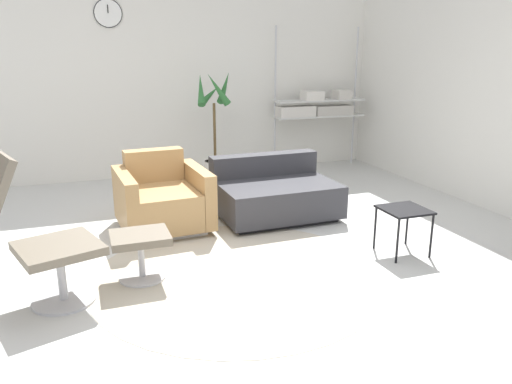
{
  "coord_description": "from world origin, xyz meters",
  "views": [
    {
      "loc": [
        -1.06,
        -3.8,
        1.72
      ],
      "look_at": [
        0.31,
        0.08,
        0.55
      ],
      "focal_mm": 35.0,
      "sensor_mm": 36.0,
      "label": 1
    }
  ],
  "objects_px": {
    "couch_low": "(274,195)",
    "potted_plant": "(215,140)",
    "shelf_unit": "(318,106)",
    "side_table": "(404,214)",
    "armchair_red": "(162,201)",
    "lounge_chair": "(6,217)",
    "ottoman": "(141,246)"
  },
  "relations": [
    {
      "from": "ottoman",
      "to": "couch_low",
      "type": "bearing_deg",
      "value": 35.25
    },
    {
      "from": "lounge_chair",
      "to": "armchair_red",
      "type": "relative_size",
      "value": 1.29
    },
    {
      "from": "couch_low",
      "to": "potted_plant",
      "type": "xyz_separation_m",
      "value": [
        -0.21,
        1.63,
        0.33
      ]
    },
    {
      "from": "lounge_chair",
      "to": "side_table",
      "type": "distance_m",
      "value": 3.09
    },
    {
      "from": "couch_low",
      "to": "side_table",
      "type": "xyz_separation_m",
      "value": [
        0.68,
        -1.33,
        0.12
      ]
    },
    {
      "from": "ottoman",
      "to": "shelf_unit",
      "type": "relative_size",
      "value": 0.21
    },
    {
      "from": "ottoman",
      "to": "armchair_red",
      "type": "bearing_deg",
      "value": 72.71
    },
    {
      "from": "potted_plant",
      "to": "couch_low",
      "type": "bearing_deg",
      "value": -82.53
    },
    {
      "from": "armchair_red",
      "to": "shelf_unit",
      "type": "height_order",
      "value": "shelf_unit"
    },
    {
      "from": "couch_low",
      "to": "potted_plant",
      "type": "height_order",
      "value": "potted_plant"
    },
    {
      "from": "couch_low",
      "to": "lounge_chair",
      "type": "bearing_deg",
      "value": 28.3
    },
    {
      "from": "ottoman",
      "to": "lounge_chair",
      "type": "bearing_deg",
      "value": -161.47
    },
    {
      "from": "ottoman",
      "to": "shelf_unit",
      "type": "xyz_separation_m",
      "value": [
        2.98,
        3.01,
        0.66
      ]
    },
    {
      "from": "armchair_red",
      "to": "couch_low",
      "type": "distance_m",
      "value": 1.19
    },
    {
      "from": "ottoman",
      "to": "shelf_unit",
      "type": "bearing_deg",
      "value": 45.32
    },
    {
      "from": "lounge_chair",
      "to": "shelf_unit",
      "type": "height_order",
      "value": "shelf_unit"
    },
    {
      "from": "side_table",
      "to": "shelf_unit",
      "type": "relative_size",
      "value": 0.2
    },
    {
      "from": "armchair_red",
      "to": "couch_low",
      "type": "bearing_deg",
      "value": 174.94
    },
    {
      "from": "lounge_chair",
      "to": "shelf_unit",
      "type": "relative_size",
      "value": 0.58
    },
    {
      "from": "side_table",
      "to": "shelf_unit",
      "type": "distance_m",
      "value": 3.39
    },
    {
      "from": "side_table",
      "to": "shelf_unit",
      "type": "bearing_deg",
      "value": 76.81
    },
    {
      "from": "armchair_red",
      "to": "potted_plant",
      "type": "height_order",
      "value": "potted_plant"
    },
    {
      "from": "lounge_chair",
      "to": "armchair_red",
      "type": "bearing_deg",
      "value": 120.79
    },
    {
      "from": "armchair_red",
      "to": "potted_plant",
      "type": "xyz_separation_m",
      "value": [
        0.98,
        1.61,
        0.28
      ]
    },
    {
      "from": "couch_low",
      "to": "shelf_unit",
      "type": "distance_m",
      "value": 2.5
    },
    {
      "from": "lounge_chair",
      "to": "ottoman",
      "type": "bearing_deg",
      "value": 90.0
    },
    {
      "from": "ottoman",
      "to": "couch_low",
      "type": "relative_size",
      "value": 0.36
    },
    {
      "from": "side_table",
      "to": "couch_low",
      "type": "bearing_deg",
      "value": 116.98
    },
    {
      "from": "couch_low",
      "to": "ottoman",
      "type": "bearing_deg",
      "value": 33.7
    },
    {
      "from": "side_table",
      "to": "armchair_red",
      "type": "bearing_deg",
      "value": 144.02
    },
    {
      "from": "armchair_red",
      "to": "potted_plant",
      "type": "distance_m",
      "value": 1.9
    },
    {
      "from": "lounge_chair",
      "to": "shelf_unit",
      "type": "xyz_separation_m",
      "value": [
        3.83,
        3.3,
        0.24
      ]
    }
  ]
}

